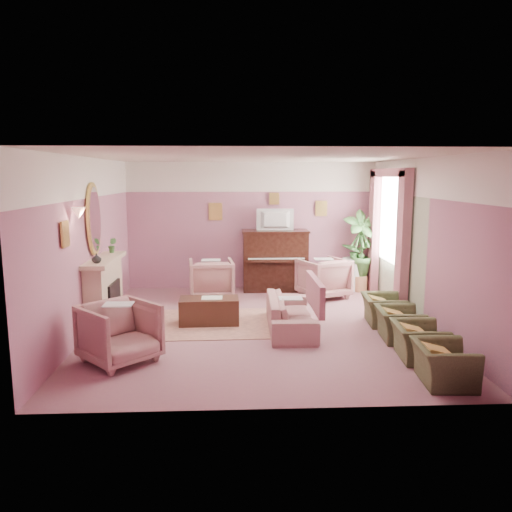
{
  "coord_description": "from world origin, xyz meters",
  "views": [
    {
      "loc": [
        -0.42,
        -8.07,
        2.52
      ],
      "look_at": [
        -0.02,
        0.4,
        1.14
      ],
      "focal_mm": 35.0,
      "sensor_mm": 36.0,
      "label": 1
    }
  ],
  "objects_px": {
    "television": "(275,218)",
    "olive_chair_b": "(419,336)",
    "olive_chair_c": "(399,319)",
    "floral_armchair_right": "(323,276)",
    "olive_chair_d": "(383,305)",
    "floral_armchair_front": "(120,330)",
    "floral_armchair_left": "(211,277)",
    "side_table": "(354,274)",
    "sofa": "(291,307)",
    "piano": "(275,261)",
    "olive_chair_a": "(444,357)",
    "coffee_table": "(209,311)"
  },
  "relations": [
    {
      "from": "piano",
      "to": "coffee_table",
      "type": "bearing_deg",
      "value": -118.2
    },
    {
      "from": "floral_armchair_right",
      "to": "olive_chair_a",
      "type": "distance_m",
      "value": 4.44
    },
    {
      "from": "television",
      "to": "floral_armchair_left",
      "type": "bearing_deg",
      "value": -153.16
    },
    {
      "from": "floral_armchair_right",
      "to": "olive_chair_a",
      "type": "height_order",
      "value": "floral_armchair_right"
    },
    {
      "from": "floral_armchair_right",
      "to": "olive_chair_d",
      "type": "height_order",
      "value": "floral_armchair_right"
    },
    {
      "from": "olive_chair_d",
      "to": "television",
      "type": "bearing_deg",
      "value": 122.15
    },
    {
      "from": "floral_armchair_right",
      "to": "floral_armchair_front",
      "type": "distance_m",
      "value": 4.88
    },
    {
      "from": "olive_chair_b",
      "to": "olive_chair_d",
      "type": "xyz_separation_m",
      "value": [
        0.0,
        1.64,
        0.0
      ]
    },
    {
      "from": "television",
      "to": "floral_armchair_right",
      "type": "xyz_separation_m",
      "value": [
        0.95,
        -0.66,
        -1.15
      ]
    },
    {
      "from": "sofa",
      "to": "olive_chair_d",
      "type": "xyz_separation_m",
      "value": [
        1.61,
        0.22,
        -0.04
      ]
    },
    {
      "from": "television",
      "to": "floral_armchair_left",
      "type": "height_order",
      "value": "television"
    },
    {
      "from": "coffee_table",
      "to": "floral_armchair_left",
      "type": "distance_m",
      "value": 1.76
    },
    {
      "from": "olive_chair_c",
      "to": "olive_chair_b",
      "type": "bearing_deg",
      "value": -90.0
    },
    {
      "from": "sofa",
      "to": "floral_armchair_left",
      "type": "xyz_separation_m",
      "value": [
        -1.38,
        2.12,
        0.08
      ]
    },
    {
      "from": "coffee_table",
      "to": "olive_chair_b",
      "type": "bearing_deg",
      "value": -31.17
    },
    {
      "from": "olive_chair_b",
      "to": "olive_chair_d",
      "type": "bearing_deg",
      "value": 90.0
    },
    {
      "from": "floral_armchair_front",
      "to": "side_table",
      "type": "height_order",
      "value": "floral_armchair_front"
    },
    {
      "from": "floral_armchair_left",
      "to": "floral_armchair_front",
      "type": "height_order",
      "value": "same"
    },
    {
      "from": "television",
      "to": "floral_armchair_right",
      "type": "bearing_deg",
      "value": -35.01
    },
    {
      "from": "piano",
      "to": "floral_armchair_front",
      "type": "relative_size",
      "value": 1.54
    },
    {
      "from": "sofa",
      "to": "floral_armchair_right",
      "type": "bearing_deg",
      "value": 66.59
    },
    {
      "from": "floral_armchair_right",
      "to": "side_table",
      "type": "xyz_separation_m",
      "value": [
        0.81,
        0.67,
        -0.1
      ]
    },
    {
      "from": "television",
      "to": "olive_chair_b",
      "type": "relative_size",
      "value": 1.04
    },
    {
      "from": "piano",
      "to": "floral_armchair_front",
      "type": "xyz_separation_m",
      "value": [
        -2.46,
        -4.21,
        -0.2
      ]
    },
    {
      "from": "piano",
      "to": "olive_chair_c",
      "type": "distance_m",
      "value": 3.84
    },
    {
      "from": "olive_chair_a",
      "to": "olive_chair_c",
      "type": "relative_size",
      "value": 1.0
    },
    {
      "from": "piano",
      "to": "olive_chair_b",
      "type": "xyz_separation_m",
      "value": [
        1.63,
        -4.28,
        -0.32
      ]
    },
    {
      "from": "coffee_table",
      "to": "floral_armchair_right",
      "type": "distance_m",
      "value": 2.9
    },
    {
      "from": "television",
      "to": "olive_chair_a",
      "type": "bearing_deg",
      "value": -72.14
    },
    {
      "from": "olive_chair_a",
      "to": "olive_chair_b",
      "type": "bearing_deg",
      "value": 90.0
    },
    {
      "from": "olive_chair_b",
      "to": "olive_chair_c",
      "type": "relative_size",
      "value": 1.0
    },
    {
      "from": "sofa",
      "to": "olive_chair_a",
      "type": "relative_size",
      "value": 2.4
    },
    {
      "from": "floral_armchair_front",
      "to": "olive_chair_d",
      "type": "distance_m",
      "value": 4.38
    },
    {
      "from": "floral_armchair_front",
      "to": "olive_chair_d",
      "type": "bearing_deg",
      "value": 21.0
    },
    {
      "from": "sofa",
      "to": "floral_armchair_right",
      "type": "relative_size",
      "value": 2.02
    },
    {
      "from": "floral_armchair_right",
      "to": "side_table",
      "type": "bearing_deg",
      "value": 39.86
    },
    {
      "from": "television",
      "to": "side_table",
      "type": "relative_size",
      "value": 1.14
    },
    {
      "from": "olive_chair_b",
      "to": "side_table",
      "type": "bearing_deg",
      "value": 88.33
    },
    {
      "from": "olive_chair_b",
      "to": "olive_chair_c",
      "type": "xyz_separation_m",
      "value": [
        0.0,
        0.82,
        0.0
      ]
    },
    {
      "from": "floral_armchair_front",
      "to": "olive_chair_c",
      "type": "height_order",
      "value": "floral_armchair_front"
    },
    {
      "from": "olive_chair_a",
      "to": "side_table",
      "type": "height_order",
      "value": "side_table"
    },
    {
      "from": "television",
      "to": "olive_chair_d",
      "type": "relative_size",
      "value": 1.04
    },
    {
      "from": "floral_armchair_front",
      "to": "olive_chair_b",
      "type": "height_order",
      "value": "floral_armchair_front"
    },
    {
      "from": "piano",
      "to": "television",
      "type": "height_order",
      "value": "television"
    },
    {
      "from": "sofa",
      "to": "olive_chair_b",
      "type": "distance_m",
      "value": 2.15
    },
    {
      "from": "television",
      "to": "floral_armchair_left",
      "type": "distance_m",
      "value": 1.91
    },
    {
      "from": "floral_armchair_right",
      "to": "floral_armchair_left",
      "type": "bearing_deg",
      "value": -179.26
    },
    {
      "from": "coffee_table",
      "to": "olive_chair_b",
      "type": "distance_m",
      "value": 3.46
    },
    {
      "from": "olive_chair_a",
      "to": "olive_chair_c",
      "type": "distance_m",
      "value": 1.64
    },
    {
      "from": "piano",
      "to": "coffee_table",
      "type": "height_order",
      "value": "piano"
    }
  ]
}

